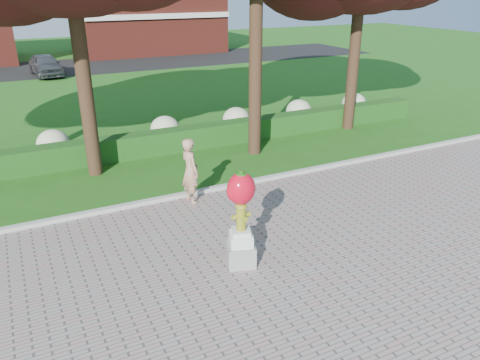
# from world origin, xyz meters

# --- Properties ---
(ground) EXTENTS (100.00, 100.00, 0.00)m
(ground) POSITION_xyz_m (0.00, 0.00, 0.00)
(ground) COLOR #225816
(ground) RESTS_ON ground
(walkway) EXTENTS (40.00, 14.00, 0.04)m
(walkway) POSITION_xyz_m (0.00, -4.00, 0.02)
(walkway) COLOR gray
(walkway) RESTS_ON ground
(curb) EXTENTS (40.00, 0.18, 0.15)m
(curb) POSITION_xyz_m (0.00, 3.00, 0.07)
(curb) COLOR #ADADA5
(curb) RESTS_ON ground
(lawn_hedge) EXTENTS (24.00, 0.70, 0.80)m
(lawn_hedge) POSITION_xyz_m (0.00, 7.00, 0.40)
(lawn_hedge) COLOR #193F12
(lawn_hedge) RESTS_ON ground
(hydrangea_row) EXTENTS (20.10, 1.10, 0.99)m
(hydrangea_row) POSITION_xyz_m (0.57, 8.00, 0.55)
(hydrangea_row) COLOR #ACB187
(hydrangea_row) RESTS_ON ground
(street) EXTENTS (50.00, 8.00, 0.02)m
(street) POSITION_xyz_m (0.00, 28.00, 0.01)
(street) COLOR black
(street) RESTS_ON ground
(building_right) EXTENTS (12.00, 8.00, 6.40)m
(building_right) POSITION_xyz_m (8.00, 34.00, 3.20)
(building_right) COLOR maroon
(building_right) RESTS_ON ground
(hydrant_sculpture) EXTENTS (0.75, 0.75, 2.16)m
(hydrant_sculpture) POSITION_xyz_m (-0.20, -0.81, 1.19)
(hydrant_sculpture) COLOR gray
(hydrant_sculpture) RESTS_ON walkway
(woman) EXTENTS (0.52, 0.72, 1.83)m
(woman) POSITION_xyz_m (-0.03, 2.60, 0.95)
(woman) COLOR tan
(woman) RESTS_ON walkway
(parked_car) EXTENTS (2.07, 4.24, 1.39)m
(parked_car) POSITION_xyz_m (-1.57, 25.00, 0.72)
(parked_car) COLOR #3D4044
(parked_car) RESTS_ON street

